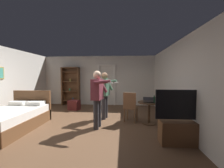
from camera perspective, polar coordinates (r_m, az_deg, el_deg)
ground_plane at (r=4.62m, az=-12.43°, el=-16.18°), size 7.13×7.13×0.00m
wall_back at (r=7.58m, az=-5.30°, el=1.39°), size 6.01×0.12×2.56m
wall_right at (r=4.49m, az=26.15°, el=-0.29°), size 0.12×6.72×2.56m
doorway_frame at (r=7.44m, az=-2.19°, el=0.91°), size 0.93×0.08×2.13m
bed at (r=5.11m, az=-35.03°, el=-11.25°), size 1.32×2.06×1.02m
bookshelf at (r=7.75m, az=-16.16°, el=-0.35°), size 0.92×0.32×1.97m
tv_flatscreen at (r=3.69m, az=25.86°, el=-15.38°), size 1.14×0.40×1.23m
side_table at (r=4.77m, az=14.66°, el=-9.62°), size 0.71×0.71×0.70m
laptop at (r=4.66m, az=14.37°, el=-6.46°), size 0.36×0.36×0.16m
bottle_on_table at (r=4.65m, az=16.59°, el=-6.00°), size 0.06×0.06×0.22m
wooden_chair at (r=4.80m, az=7.34°, el=-8.63°), size 0.53×0.53×0.99m
person_blue_shirt at (r=4.18m, az=-5.81°, el=-4.42°), size 0.63×0.65×1.68m
person_striped_shirt at (r=5.09m, az=-2.86°, el=-3.31°), size 0.66×0.65×1.65m
suitcase_dark at (r=6.71m, az=-14.97°, el=-8.11°), size 0.54×0.46×0.44m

